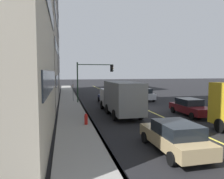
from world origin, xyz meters
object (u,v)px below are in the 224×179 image
at_px(street_sign_post, 73,90).
at_px(fire_hydrant, 86,120).
at_px(car_maroon, 190,107).
at_px(truck_gray, 120,97).
at_px(car_navy, 108,97).
at_px(car_tan, 174,136).
at_px(traffic_light_mast, 93,75).
at_px(car_silver, 144,94).
at_px(pedestrian_with_backpack, 130,98).

height_order(street_sign_post, fire_hydrant, street_sign_post).
distance_m(car_maroon, truck_gray, 6.35).
height_order(car_maroon, car_navy, car_maroon).
bearing_deg(car_tan, fire_hydrant, 32.17).
height_order(car_maroon, fire_hydrant, car_maroon).
bearing_deg(car_navy, traffic_light_mast, 76.93).
distance_m(car_silver, traffic_light_mast, 7.81).
bearing_deg(truck_gray, traffic_light_mast, 9.93).
distance_m(pedestrian_with_backpack, street_sign_post, 8.15).
bearing_deg(car_tan, car_maroon, -37.89).
xyz_separation_m(car_silver, car_navy, (-1.18, 5.40, -0.06)).
relative_size(car_tan, fire_hydrant, 4.71).
xyz_separation_m(pedestrian_with_backpack, fire_hydrant, (-7.43, 5.67, -0.55)).
relative_size(traffic_light_mast, fire_hydrant, 5.48).
relative_size(truck_gray, street_sign_post, 2.98).
relative_size(car_maroon, pedestrian_with_backpack, 2.67).
bearing_deg(pedestrian_with_backpack, car_tan, 171.32).
bearing_deg(truck_gray, car_maroon, -105.94).
bearing_deg(car_maroon, truck_gray, 74.06).
xyz_separation_m(car_silver, street_sign_post, (0.58, 9.68, 0.76)).
relative_size(car_tan, truck_gray, 0.55).
height_order(pedestrian_with_backpack, fire_hydrant, pedestrian_with_backpack).
bearing_deg(truck_gray, car_tan, -179.18).
relative_size(car_tan, traffic_light_mast, 0.86).
xyz_separation_m(car_silver, pedestrian_with_backpack, (-4.94, 3.70, 0.18)).
bearing_deg(fire_hydrant, car_silver, -37.17).
relative_size(street_sign_post, fire_hydrant, 2.88).
xyz_separation_m(car_tan, pedestrian_with_backpack, (13.23, -2.02, 0.25)).
bearing_deg(car_silver, street_sign_post, 86.57).
xyz_separation_m(car_silver, car_tan, (-18.17, 5.72, -0.07)).
bearing_deg(traffic_light_mast, pedestrian_with_backpack, -139.61).
bearing_deg(pedestrian_with_backpack, traffic_light_mast, 40.39).
distance_m(car_tan, pedestrian_with_backpack, 13.39).
height_order(car_tan, truck_gray, truck_gray).
xyz_separation_m(car_maroon, car_tan, (-7.61, 5.92, 0.02)).
distance_m(car_maroon, car_navy, 10.93).
bearing_deg(car_maroon, car_navy, 30.78).
relative_size(car_tan, car_navy, 1.08).
height_order(truck_gray, pedestrian_with_backpack, truck_gray).
distance_m(car_navy, pedestrian_with_backpack, 4.13).
distance_m(street_sign_post, fire_hydrant, 13.00).
distance_m(truck_gray, fire_hydrant, 5.11).
distance_m(car_navy, traffic_light_mast, 3.41).
xyz_separation_m(pedestrian_with_backpack, traffic_light_mast, (4.20, 3.57, 2.57)).
distance_m(traffic_light_mast, fire_hydrant, 12.22).
xyz_separation_m(truck_gray, street_sign_post, (9.41, 3.82, -0.02)).
distance_m(truck_gray, pedestrian_with_backpack, 4.49).
height_order(car_silver, car_tan, car_silver).
relative_size(truck_gray, traffic_light_mast, 1.57).
bearing_deg(car_maroon, car_silver, 1.06).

